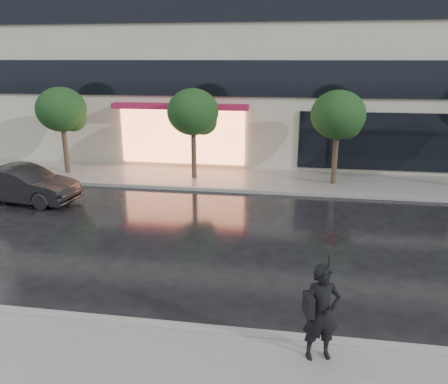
# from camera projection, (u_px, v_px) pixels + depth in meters

# --- Properties ---
(ground) EXTENTS (120.00, 120.00, 0.00)m
(ground) POSITION_uv_depth(u_px,v_px,m) (228.00, 308.00, 9.48)
(ground) COLOR black
(ground) RESTS_ON ground
(sidewalk_far) EXTENTS (60.00, 3.50, 0.12)m
(sidewalk_far) POSITION_uv_depth(u_px,v_px,m) (262.00, 180.00, 19.14)
(sidewalk_far) COLOR slate
(sidewalk_far) RESTS_ON ground
(curb_near) EXTENTS (60.00, 0.25, 0.14)m
(curb_near) POSITION_uv_depth(u_px,v_px,m) (220.00, 332.00, 8.52)
(curb_near) COLOR gray
(curb_near) RESTS_ON ground
(curb_far) EXTENTS (60.00, 0.25, 0.14)m
(curb_far) POSITION_uv_depth(u_px,v_px,m) (259.00, 191.00, 17.48)
(curb_far) COLOR gray
(curb_far) RESTS_ON ground
(tree_far_west) EXTENTS (2.20, 2.20, 3.99)m
(tree_far_west) POSITION_uv_depth(u_px,v_px,m) (63.00, 111.00, 19.43)
(tree_far_west) COLOR #33261C
(tree_far_west) RESTS_ON ground
(tree_mid_west) EXTENTS (2.20, 2.20, 3.99)m
(tree_mid_west) POSITION_uv_depth(u_px,v_px,m) (195.00, 114.00, 18.53)
(tree_mid_west) COLOR #33261C
(tree_mid_west) RESTS_ON ground
(tree_mid_east) EXTENTS (2.20, 2.20, 3.99)m
(tree_mid_east) POSITION_uv_depth(u_px,v_px,m) (339.00, 117.00, 17.63)
(tree_mid_east) COLOR #33261C
(tree_mid_east) RESTS_ON ground
(parked_car) EXTENTS (4.30, 1.87, 1.37)m
(parked_car) POSITION_uv_depth(u_px,v_px,m) (23.00, 184.00, 16.23)
(parked_car) COLOR black
(parked_car) RESTS_ON ground
(pedestrian_with_umbrella) EXTENTS (1.05, 1.06, 2.37)m
(pedestrian_with_umbrella) POSITION_uv_depth(u_px,v_px,m) (325.00, 283.00, 7.32)
(pedestrian_with_umbrella) COLOR black
(pedestrian_with_umbrella) RESTS_ON sidewalk_near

